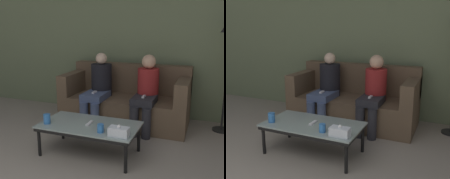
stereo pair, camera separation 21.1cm
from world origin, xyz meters
The scene contains 9 objects.
wall_back centered at (0.00, 3.94, 1.30)m, with size 12.00×0.06×2.60m.
couch centered at (0.00, 3.43, 0.35)m, with size 2.00×0.87×0.94m.
coffee_table centered at (-0.07, 2.19, 0.35)m, with size 1.20×0.64×0.39m.
cup_near_left centered at (-0.57, 2.03, 0.45)m, with size 0.08×0.08×0.12m.
cup_near_right centered at (0.16, 2.00, 0.44)m, with size 0.07×0.07×0.10m.
tissue_box centered at (0.38, 1.98, 0.44)m, with size 0.22×0.12×0.13m.
game_remote centered at (-0.07, 2.19, 0.40)m, with size 0.04×0.15×0.02m.
seated_person_left_end centered at (-0.39, 3.20, 0.61)m, with size 0.33×0.71×1.14m.
seated_person_mid_left centered at (0.39, 3.21, 0.61)m, with size 0.32×0.67×1.14m.
Camera 2 is at (1.44, -0.44, 1.55)m, focal length 42.00 mm.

